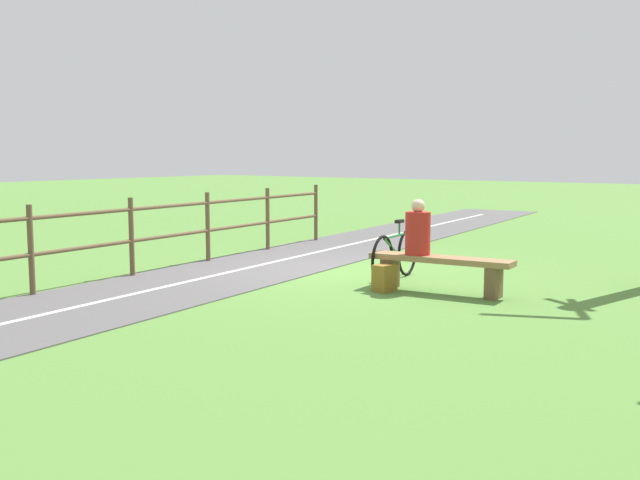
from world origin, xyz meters
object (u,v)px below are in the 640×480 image
object	(u,v)px
bench	(440,267)
person_seated	(418,231)
backpack	(384,278)
bicycle	(395,255)

from	to	relation	value
bench	person_seated	distance (m)	0.59
bench	backpack	bearing A→B (deg)	22.06
person_seated	bicycle	bearing A→B (deg)	-44.34
bicycle	backpack	distance (m)	0.96
bench	bicycle	world-z (taller)	bicycle
bench	person_seated	bearing A→B (deg)	-0.00
person_seated	backpack	size ratio (longest dim) A/B	2.07
person_seated	bicycle	distance (m)	0.98
bench	person_seated	world-z (taller)	person_seated
bicycle	backpack	world-z (taller)	bicycle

